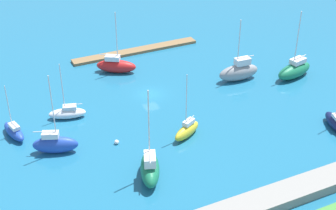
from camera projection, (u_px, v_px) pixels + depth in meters
The scene contains 13 objects.
water at pixel (151, 94), 82.35m from camera, with size 160.00×160.00×0.00m, color #1E668C.
pier_dock at pixel (136, 51), 96.93m from camera, with size 25.98×2.41×0.54m, color olive.
breakwater at pixel (256, 205), 57.76m from camera, with size 73.18×3.56×1.39m, color gray.
sailboat_blue_lone_south at pixel (55, 144), 67.36m from camera, with size 6.62×4.26×12.04m.
sailboat_green_far_north at pixel (294, 70), 86.96m from camera, with size 8.42×4.49×12.53m.
sailboat_white_mid_basin at pixel (67, 113), 75.38m from camera, with size 6.09×3.59×9.32m.
sailboat_navy_near_pier at pixel (335, 122), 73.01m from camera, with size 3.22×5.82×8.54m.
sailboat_red_outer_mooring at pixel (116, 65), 88.78m from camera, with size 7.48×5.93×11.55m.
sailboat_yellow_lone_north at pixel (187, 130), 70.83m from camera, with size 5.55×3.86×10.33m.
sailboat_gray_east_end at pixel (239, 71), 85.97m from camera, with size 7.71×2.96×11.37m.
sailboat_blue_off_beacon at pixel (14, 131), 70.93m from camera, with size 3.03×5.92×8.33m.
sailboat_green_by_breakwater at pixel (150, 168), 62.42m from camera, with size 4.82×7.36×12.79m.
mooring_buoy_white at pixel (117, 142), 69.60m from camera, with size 0.66×0.66×0.66m, color white.
Camera 1 is at (28.19, 66.07, 40.41)m, focal length 51.90 mm.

